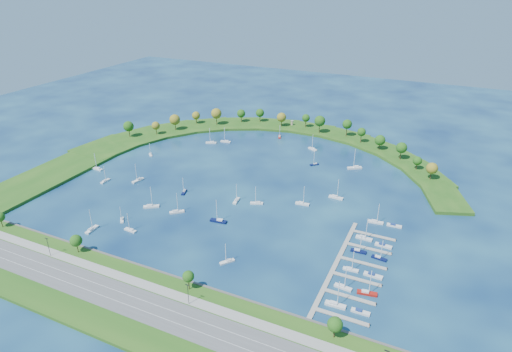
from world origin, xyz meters
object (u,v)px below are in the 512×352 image
at_px(docked_boat_0, 335,304).
at_px(docked_boat_6, 358,251).
at_px(moored_boat_13, 257,203).
at_px(moored_boat_9, 184,192).
at_px(moored_boat_2, 122,220).
at_px(moored_boat_11, 336,197).
at_px(docked_boat_9, 383,245).
at_px(moored_boat_4, 177,211).
at_px(docked_boat_5, 373,275).
at_px(moored_boat_5, 211,142).
at_px(moored_boat_8, 219,220).
at_px(moored_boat_0, 226,141).
at_px(moored_boat_21, 314,164).
at_px(moored_boat_7, 130,230).
at_px(dock_system, 351,268).
at_px(moored_boat_12, 227,261).
at_px(docked_boat_10, 376,222).
at_px(moored_boat_10, 313,149).
at_px(moored_boat_15, 355,167).
at_px(moored_boat_1, 280,136).
at_px(docked_boat_8, 364,238).
at_px(docked_boat_11, 394,225).
at_px(docked_boat_2, 343,287).
at_px(moored_boat_14, 105,181).
at_px(docked_boat_3, 367,292).
at_px(moored_boat_20, 302,203).
at_px(moored_boat_6, 92,229).
at_px(docked_boat_4, 351,269).
at_px(docked_boat_7, 379,258).
at_px(moored_boat_17, 151,206).
at_px(harbor_tower, 292,123).
at_px(moored_boat_18, 151,154).
at_px(docked_boat_1, 360,312).
at_px(moored_boat_3, 236,200).
at_px(moored_boat_19, 138,180).

xyz_separation_m(docked_boat_0, docked_boat_6, (0.02, 42.53, -0.05)).
bearing_deg(moored_boat_13, moored_boat_9, -14.36).
xyz_separation_m(moored_boat_2, moored_boat_11, (102.19, 77.08, 0.10)).
height_order(moored_boat_13, docked_boat_9, moored_boat_13).
xyz_separation_m(moored_boat_4, docked_boat_5, (115.31, -10.10, -0.28)).
bearing_deg(moored_boat_5, moored_boat_8, 100.86).
bearing_deg(moored_boat_0, moored_boat_21, 162.41).
bearing_deg(docked_boat_6, moored_boat_7, -166.96).
relative_size(dock_system, docked_boat_9, 9.40).
distance_m(dock_system, moored_boat_12, 58.96).
bearing_deg(moored_boat_7, moored_boat_5, -73.73).
bearing_deg(docked_boat_9, moored_boat_9, -179.83).
height_order(dock_system, docked_boat_10, docked_boat_10).
distance_m(moored_boat_10, docked_boat_10, 110.93).
bearing_deg(docked_boat_0, moored_boat_15, 98.52).
relative_size(moored_boat_1, moored_boat_13, 0.93).
height_order(moored_boat_13, docked_boat_8, docked_boat_8).
relative_size(moored_boat_11, docked_boat_11, 1.62).
bearing_deg(docked_boat_5, docked_boat_2, -124.52).
xyz_separation_m(moored_boat_14, docked_boat_3, (182.06, -37.30, 0.05)).
xyz_separation_m(moored_boat_10, moored_boat_20, (21.90, -86.55, -0.00)).
bearing_deg(docked_boat_3, moored_boat_13, 136.32).
xyz_separation_m(moored_boat_6, docked_boat_4, (135.85, 25.30, -0.05)).
xyz_separation_m(moored_boat_9, docked_boat_9, (125.49, -6.65, -0.23)).
xyz_separation_m(moored_boat_0, moored_boat_14, (-37.73, -98.58, -0.04)).
bearing_deg(docked_boat_7, moored_boat_17, -170.31).
distance_m(moored_boat_0, moored_boat_7, 140.52).
bearing_deg(harbor_tower, moored_boat_12, -78.04).
bearing_deg(moored_boat_20, moored_boat_7, -143.97).
bearing_deg(docked_boat_0, harbor_tower, 113.66).
xyz_separation_m(docked_boat_0, docked_boat_7, (10.53, 41.07, -0.06)).
height_order(docked_boat_4, docked_boat_9, docked_boat_4).
bearing_deg(docked_boat_5, moored_boat_21, 122.71).
bearing_deg(docked_boat_10, moored_boat_14, -178.38).
height_order(moored_boat_13, moored_boat_17, moored_boat_17).
bearing_deg(moored_boat_9, moored_boat_12, 30.37).
xyz_separation_m(moored_boat_15, docked_boat_0, (25.41, -141.79, -0.07)).
relative_size(moored_boat_1, docked_boat_2, 0.91).
bearing_deg(moored_boat_4, docked_boat_8, -30.84).
height_order(moored_boat_0, moored_boat_4, moored_boat_4).
height_order(moored_boat_0, docked_boat_8, docked_boat_8).
xyz_separation_m(moored_boat_18, docked_boat_9, (183.00, -47.49, -0.21)).
distance_m(docked_boat_2, docked_boat_4, 13.93).
bearing_deg(harbor_tower, moored_boat_10, -52.14).
bearing_deg(docked_boat_7, moored_boat_15, 116.80).
height_order(moored_boat_10, docked_boat_1, moored_boat_10).
xyz_separation_m(moored_boat_14, docked_boat_1, (182.03, -49.90, -0.29)).
xyz_separation_m(moored_boat_3, docked_boat_6, (79.61, -20.62, -0.01)).
bearing_deg(moored_boat_8, moored_boat_3, -91.68).
relative_size(dock_system, moored_boat_19, 6.33).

